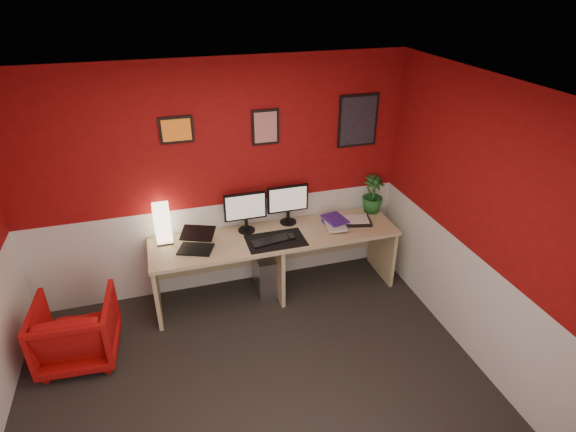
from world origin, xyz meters
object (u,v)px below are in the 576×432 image
at_px(zen_tray, 354,221).
at_px(armchair, 76,330).
at_px(shoji_lamp, 163,225).
at_px(monitor_right, 288,199).
at_px(potted_plant, 373,194).
at_px(pc_tower, 264,271).
at_px(monitor_left, 246,207).
at_px(desk, 276,264).
at_px(laptop, 195,240).

distance_m(zen_tray, armchair, 2.97).
height_order(shoji_lamp, monitor_right, monitor_right).
height_order(potted_plant, pc_tower, potted_plant).
bearing_deg(monitor_left, monitor_right, 5.71).
distance_m(monitor_left, monitor_right, 0.48).
bearing_deg(zen_tray, desk, -178.21).
relative_size(shoji_lamp, laptop, 1.21).
bearing_deg(potted_plant, laptop, -172.63).
distance_m(desk, shoji_lamp, 1.27).
height_order(monitor_left, monitor_right, same).
bearing_deg(desk, monitor_left, 146.63).
bearing_deg(monitor_right, shoji_lamp, -178.73).
relative_size(monitor_left, zen_tray, 1.66).
bearing_deg(desk, laptop, -176.48).
distance_m(laptop, monitor_right, 1.09).
relative_size(monitor_left, monitor_right, 1.00).
xyz_separation_m(monitor_right, potted_plant, (0.99, -0.01, -0.07)).
height_order(laptop, monitor_left, monitor_left).
bearing_deg(laptop, shoji_lamp, 160.77).
xyz_separation_m(zen_tray, pc_tower, (-1.02, 0.07, -0.52)).
xyz_separation_m(shoji_lamp, monitor_right, (1.32, 0.03, 0.09)).
distance_m(monitor_right, zen_tray, 0.78).
height_order(laptop, pc_tower, laptop).
bearing_deg(monitor_left, desk, -33.37).
xyz_separation_m(laptop, potted_plant, (2.04, 0.26, 0.11)).
xyz_separation_m(monitor_left, potted_plant, (1.47, 0.03, -0.07)).
bearing_deg(pc_tower, desk, -40.57).
height_order(potted_plant, armchair, potted_plant).
distance_m(desk, zen_tray, 0.98).
distance_m(monitor_right, armchair, 2.40).
height_order(desk, potted_plant, potted_plant).
bearing_deg(shoji_lamp, monitor_right, 1.27).
bearing_deg(desk, shoji_lamp, 170.02).
bearing_deg(armchair, potted_plant, -164.73).
relative_size(desk, pc_tower, 5.78).
relative_size(shoji_lamp, zen_tray, 1.14).
distance_m(shoji_lamp, armchair, 1.24).
distance_m(laptop, zen_tray, 1.75).
relative_size(monitor_right, potted_plant, 1.34).
bearing_deg(desk, zen_tray, 1.79).
height_order(desk, shoji_lamp, shoji_lamp).
bearing_deg(shoji_lamp, armchair, -144.55).
xyz_separation_m(potted_plant, pc_tower, (-1.31, -0.11, -0.72)).
bearing_deg(monitor_right, desk, -132.20).
bearing_deg(pc_tower, laptop, -167.25).
height_order(monitor_right, potted_plant, monitor_right).
xyz_separation_m(monitor_left, armchair, (-1.72, -0.60, -0.71)).
xyz_separation_m(laptop, zen_tray, (1.74, 0.08, -0.09)).
bearing_deg(monitor_left, shoji_lamp, 178.77).
bearing_deg(desk, pc_tower, 138.25).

